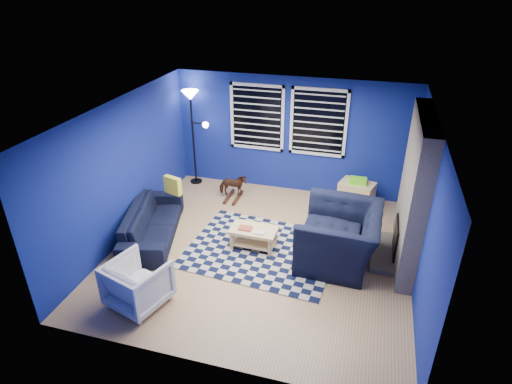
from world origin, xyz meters
TOP-DOWN VIEW (x-y plane):
  - floor at (0.00, 0.00)m, footprint 5.00×5.00m
  - ceiling at (0.00, 0.00)m, footprint 5.00×5.00m
  - wall_back at (0.00, 2.50)m, footprint 5.00×0.00m
  - wall_left at (-2.50, 0.00)m, footprint 0.00×5.00m
  - wall_right at (2.50, 0.00)m, footprint 0.00×5.00m
  - fireplace at (2.36, 0.50)m, footprint 0.65×2.00m
  - window_left at (-0.75, 2.46)m, footprint 1.17×0.06m
  - window_right at (0.55, 2.46)m, footprint 1.17×0.06m
  - tv at (2.45, 2.00)m, footprint 0.07×1.00m
  - rug at (0.01, 0.04)m, footprint 2.66×2.20m
  - sofa at (-2.01, -0.08)m, footprint 2.19×1.32m
  - armchair_big at (1.32, 0.12)m, footprint 1.50×1.32m
  - armchair_bent at (-1.37, -1.72)m, footprint 0.97×0.98m
  - rocking_horse at (-1.07, 1.70)m, footprint 0.42×0.63m
  - coffee_table at (-0.15, 0.08)m, footprint 0.82×0.49m
  - cabinet at (1.48, 2.04)m, footprint 0.77×0.62m
  - floor_lamp at (-2.13, 2.25)m, footprint 0.58×0.36m
  - throw_pillow at (-1.86, 0.55)m, footprint 0.38×0.21m

SIDE VIEW (x-z plane):
  - floor at x=0.00m, z-range 0.00..0.00m
  - rug at x=0.01m, z-range 0.00..0.02m
  - coffee_table at x=-0.15m, z-range 0.08..0.49m
  - cabinet at x=1.48m, z-range -0.04..0.61m
  - sofa at x=-2.01m, z-range 0.00..0.60m
  - rocking_horse at x=-1.07m, z-range 0.07..0.56m
  - armchair_bent at x=-1.37m, z-range 0.00..0.72m
  - armchair_big at x=1.32m, z-range 0.00..0.94m
  - throw_pillow at x=-1.86m, z-range 0.60..0.94m
  - fireplace at x=2.36m, z-range -0.05..2.45m
  - wall_back at x=0.00m, z-range -1.25..3.75m
  - wall_left at x=-2.50m, z-range -1.25..3.75m
  - wall_right at x=2.50m, z-range -1.25..3.75m
  - tv at x=2.45m, z-range 1.11..1.69m
  - window_left at x=-0.75m, z-range 0.89..2.31m
  - window_right at x=0.55m, z-range 0.89..2.31m
  - floor_lamp at x=-2.13m, z-range 0.68..2.81m
  - ceiling at x=0.00m, z-range 2.50..2.50m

